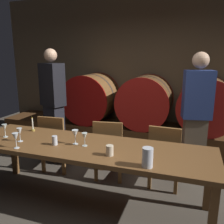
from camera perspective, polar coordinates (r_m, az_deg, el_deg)
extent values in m
plane|color=#4C443A|center=(2.98, -1.26, -22.44)|extent=(8.54, 8.54, 0.00)
cube|color=brown|center=(5.02, 9.29, 10.14)|extent=(6.57, 0.24, 2.93)
cube|color=#4C2D16|center=(4.73, 7.59, -5.62)|extent=(5.91, 0.90, 0.41)
cylinder|color=brown|center=(4.87, -4.92, 3.36)|extent=(0.96, 0.79, 0.96)
cylinder|color=maroon|center=(4.50, -7.01, 2.47)|extent=(0.97, 0.03, 0.97)
cylinder|color=maroon|center=(5.24, -3.13, 4.12)|extent=(0.97, 0.03, 0.97)
cylinder|color=#2D2D33|center=(4.87, -4.92, 3.36)|extent=(0.96, 0.04, 0.96)
cylinder|color=#513319|center=(4.55, 8.00, 2.55)|extent=(0.96, 0.79, 0.96)
cylinder|color=#B21C16|center=(4.15, 6.93, 1.53)|extent=(0.97, 0.03, 0.97)
cylinder|color=#B21C16|center=(4.95, 8.90, 3.40)|extent=(0.97, 0.03, 0.97)
cylinder|color=#2D2D33|center=(4.55, 8.00, 2.55)|extent=(0.96, 0.04, 0.96)
cylinder|color=brown|center=(4.48, 21.51, 1.56)|extent=(0.96, 0.79, 0.96)
cylinder|color=#B21C16|center=(4.08, 21.74, 0.43)|extent=(0.97, 0.03, 0.97)
cylinder|color=#B21C16|center=(4.88, 21.32, 2.50)|extent=(0.97, 0.03, 0.97)
cylinder|color=#2D2D33|center=(4.48, 21.51, 1.56)|extent=(0.96, 0.04, 0.96)
cube|color=brown|center=(2.75, -6.17, -8.37)|extent=(2.84, 0.81, 0.05)
cube|color=brown|center=(2.42, 22.87, -22.91)|extent=(0.07, 0.07, 0.70)
cube|color=brown|center=(3.86, -22.37, -8.77)|extent=(0.07, 0.07, 0.70)
cube|color=brown|center=(3.01, 22.01, -15.21)|extent=(0.07, 0.07, 0.70)
cube|color=brown|center=(3.79, -12.85, -6.99)|extent=(0.43, 0.43, 0.04)
cube|color=brown|center=(3.57, -14.37, -4.49)|extent=(0.40, 0.07, 0.42)
cube|color=brown|center=(3.95, -9.31, -9.57)|extent=(0.05, 0.05, 0.42)
cube|color=brown|center=(4.09, -13.73, -8.95)|extent=(0.05, 0.05, 0.42)
cube|color=brown|center=(3.67, -11.49, -11.54)|extent=(0.05, 0.05, 0.42)
cube|color=brown|center=(3.82, -16.16, -10.76)|extent=(0.05, 0.05, 0.42)
cube|color=brown|center=(3.47, -0.46, -8.65)|extent=(0.45, 0.45, 0.04)
cube|color=brown|center=(3.22, -1.08, -6.05)|extent=(0.40, 0.10, 0.42)
cube|color=brown|center=(3.69, 2.71, -11.16)|extent=(0.05, 0.05, 0.42)
cube|color=brown|center=(3.74, -2.55, -10.76)|extent=(0.05, 0.05, 0.42)
cube|color=brown|center=(3.38, 1.89, -13.53)|extent=(0.05, 0.05, 0.42)
cube|color=brown|center=(3.44, -3.86, -13.04)|extent=(0.05, 0.05, 0.42)
cube|color=brown|center=(3.32, 12.71, -10.02)|extent=(0.42, 0.42, 0.04)
cube|color=brown|center=(3.07, 12.42, -7.36)|extent=(0.40, 0.06, 0.42)
cube|color=brown|center=(3.56, 15.71, -12.65)|extent=(0.05, 0.05, 0.42)
cube|color=brown|center=(3.59, 10.20, -12.04)|extent=(0.05, 0.05, 0.42)
cube|color=brown|center=(3.25, 15.09, -15.20)|extent=(0.05, 0.05, 0.42)
cube|color=brown|center=(3.30, 9.02, -14.49)|extent=(0.05, 0.05, 0.42)
cube|color=black|center=(4.13, -13.49, -4.86)|extent=(0.35, 0.29, 0.94)
cube|color=black|center=(3.96, -14.13, 6.35)|extent=(0.44, 0.36, 0.68)
sphere|color=#D8A884|center=(3.93, -14.53, 13.03)|extent=(0.20, 0.20, 0.20)
cube|color=brown|center=(3.63, 18.87, -8.23)|extent=(0.33, 0.25, 0.90)
cube|color=navy|center=(3.43, 19.85, 3.92)|extent=(0.42, 0.31, 0.65)
sphere|color=#D8A884|center=(3.39, 20.48, 11.54)|extent=(0.22, 0.22, 0.22)
cylinder|color=olive|center=(3.38, -18.38, -4.11)|extent=(0.05, 0.05, 0.02)
cylinder|color=#EDE5CC|center=(3.36, -18.49, -2.69)|extent=(0.02, 0.02, 0.15)
cone|color=yellow|center=(3.34, -18.60, -1.26)|extent=(0.01, 0.01, 0.02)
cylinder|color=silver|center=(2.22, 8.51, -10.70)|extent=(0.10, 0.10, 0.18)
cylinder|color=silver|center=(3.27, -24.11, -5.43)|extent=(0.06, 0.06, 0.00)
cylinder|color=silver|center=(3.25, -24.19, -4.69)|extent=(0.01, 0.01, 0.08)
cone|color=silver|center=(3.23, -24.32, -3.34)|extent=(0.06, 0.06, 0.08)
cylinder|color=white|center=(3.04, -21.08, -6.54)|extent=(0.06, 0.06, 0.00)
cylinder|color=white|center=(3.02, -21.14, -5.83)|extent=(0.01, 0.01, 0.08)
cone|color=white|center=(3.00, -21.27, -4.37)|extent=(0.06, 0.06, 0.09)
cylinder|color=white|center=(2.84, -21.86, -7.97)|extent=(0.06, 0.06, 0.00)
cylinder|color=white|center=(2.83, -21.94, -7.12)|extent=(0.01, 0.01, 0.09)
cone|color=white|center=(2.80, -22.09, -5.49)|extent=(0.07, 0.07, 0.08)
cylinder|color=white|center=(2.79, -8.74, -7.54)|extent=(0.06, 0.06, 0.00)
cylinder|color=white|center=(2.77, -8.77, -6.75)|extent=(0.01, 0.01, 0.08)
cone|color=white|center=(2.75, -8.83, -5.14)|extent=(0.07, 0.07, 0.09)
cylinder|color=silver|center=(2.72, -6.52, -8.01)|extent=(0.06, 0.06, 0.00)
cylinder|color=silver|center=(2.71, -6.54, -7.24)|extent=(0.01, 0.01, 0.07)
cone|color=silver|center=(2.68, -6.58, -5.75)|extent=(0.06, 0.06, 0.08)
cylinder|color=silver|center=(2.79, -13.55, -6.62)|extent=(0.06, 0.06, 0.11)
cylinder|color=beige|center=(2.44, -0.55, -9.18)|extent=(0.08, 0.08, 0.11)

